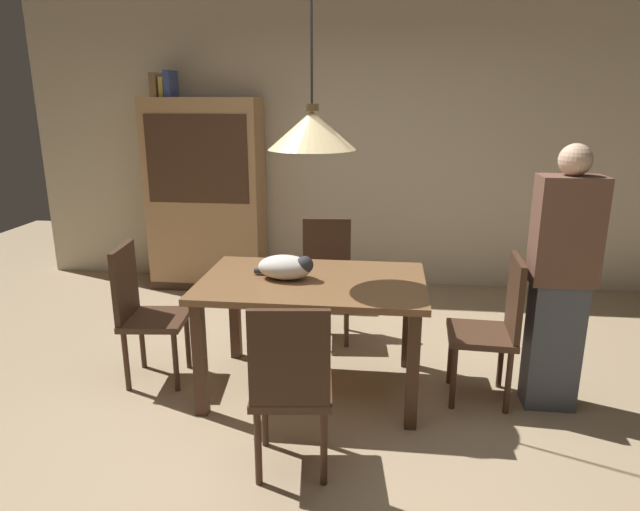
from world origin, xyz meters
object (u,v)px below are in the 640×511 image
Objects in this scene: pendant_lamp at (312,130)px; book_yellow_short at (164,87)px; chair_left_side at (143,308)px; dining_table at (313,295)px; book_brown_thick at (157,85)px; chair_far_back at (326,273)px; hutch_bookcase at (207,199)px; person_standing at (560,281)px; chair_near_front at (291,383)px; book_blue_wide at (171,84)px; chair_right_side at (495,323)px; cat_sleeping at (287,267)px.

book_yellow_short is at bearing 130.10° from pendant_lamp.
chair_left_side is 0.72× the size of pendant_lamp.
book_brown_thick is (-1.73, 1.97, 1.31)m from dining_table.
dining_table is at bearing -89.57° from chair_far_back.
dining_table is at bearing -56.36° from hutch_bookcase.
pendant_lamp is 0.81× the size of person_standing.
dining_table is 1.48m from person_standing.
chair_near_front is 1.76m from chair_far_back.
person_standing is (3.06, -2.00, -1.16)m from book_blue_wide.
dining_table is at bearing 178.81° from person_standing.
book_yellow_short is (0.07, 0.00, -0.02)m from book_brown_thick.
pendant_lamp reaches higher than chair_far_back.
chair_left_side is 2.62m from person_standing.
dining_table is 0.89m from chair_near_front.
book_blue_wide is at bearing 119.37° from chair_near_front.
dining_table is 1.08× the size of pendant_lamp.
chair_right_side is at bearing -35.95° from book_blue_wide.
book_yellow_short reaches higher than chair_near_front.
hutch_bookcase is 3.43m from person_standing.
book_blue_wide reaches higher than chair_near_front.
chair_near_front is 1.00× the size of chair_far_back.
dining_table is 1.14m from chair_left_side.
chair_near_front is 0.94m from cat_sleeping.
dining_table is 3.58× the size of cat_sleeping.
book_yellow_short is (-0.35, 0.00, 1.05)m from hutch_bookcase.
chair_far_back is at bearing 90.51° from chair_near_front.
cat_sleeping is 2.28m from hutch_bookcase.
chair_left_side is at bearing -76.76° from book_blue_wide.
book_brown_thick is 0.13m from book_blue_wide.
pendant_lamp reaches higher than cat_sleeping.
book_brown_thick reaches higher than chair_far_back.
book_brown_thick reaches higher than cat_sleeping.
person_standing reaches higher than chair_left_side.
book_yellow_short is (-1.66, 1.97, 0.28)m from pendant_lamp.
chair_near_front is 0.58× the size of person_standing.
chair_right_side is 0.45m from person_standing.
dining_table is 5.83× the size of book_blue_wide.
pendant_lamp reaches higher than chair_near_front.
person_standing is (0.34, -0.03, 0.29)m from chair_right_side.
chair_near_front is at bearing -78.90° from cat_sleeping.
chair_far_back is 3.88× the size of book_brown_thick.
person_standing is (3.20, -2.00, -1.15)m from book_brown_thick.
chair_left_side is 1.00× the size of chair_right_side.
chair_right_side reaches higher than dining_table.
chair_right_side is 1.61m from pendant_lamp.
book_brown_thick is at bearing 180.00° from book_yellow_short.
chair_far_back is at bearing -34.52° from book_blue_wide.
chair_right_side is at bearing -38.97° from hutch_bookcase.
book_brown_thick is (-2.86, 1.97, 1.45)m from chair_right_side.
pendant_lamp is 2.55m from book_blue_wide.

